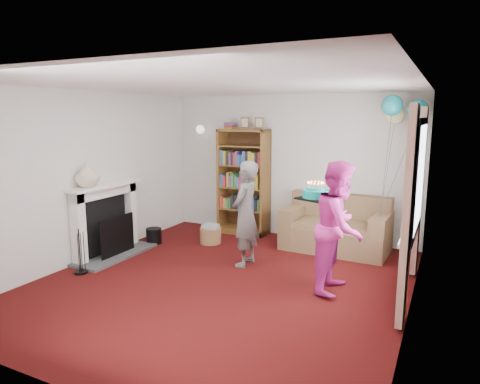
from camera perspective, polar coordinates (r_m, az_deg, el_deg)
The scene contains 16 objects.
ground at distance 5.69m, azimuth -2.33°, elevation -11.92°, with size 5.00×5.00×0.00m, color #320807.
wall_back at distance 7.62m, azimuth 6.67°, elevation 3.40°, with size 4.50×0.02×2.50m, color silver.
wall_left at distance 6.72m, azimuth -19.61°, elevation 1.98°, with size 0.02×5.00×2.50m, color silver.
wall_right at distance 4.71m, azimuth 22.46°, elevation -1.45°, with size 0.02×5.00×2.50m, color silver.
ceiling at distance 5.29m, azimuth -2.53°, elevation 14.15°, with size 4.50×5.00×0.01m, color white.
fireplace at distance 6.87m, azimuth -17.10°, elevation -3.99°, with size 0.55×1.80×1.12m.
window_bay at distance 5.32m, azimuth 22.30°, elevation -0.72°, with size 0.14×2.02×2.20m.
wall_sconce at distance 8.20m, azimuth -5.30°, elevation 8.32°, with size 0.16×0.23×0.16m.
bookcase at distance 7.78m, azimuth 0.57°, elevation 1.24°, with size 0.90×0.42×2.11m.
sofa at distance 7.10m, azimuth 12.73°, elevation -4.85°, with size 1.64×0.87×0.87m.
wicker_basket at distance 7.30m, azimuth -3.95°, elevation -5.69°, with size 0.36×0.36×0.33m.
person_striped at distance 6.09m, azimuth 0.73°, elevation -2.94°, with size 0.55×0.36×1.51m, color black.
person_magenta at distance 5.34m, azimuth 13.11°, elevation -4.55°, with size 0.78×0.61×1.61m, color #D02993.
birthday_cake at distance 5.58m, azimuth 10.01°, elevation -0.26°, with size 0.39×0.39×0.22m.
balloons at distance 6.76m, azimuth 20.73°, elevation 10.22°, with size 0.63×0.68×1.77m.
mantel_vase at distance 6.51m, azimuth -19.72°, elevation 2.22°, with size 0.35×0.35×0.36m, color beige.
Camera 1 is at (2.53, -4.62, 2.13)m, focal length 32.00 mm.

